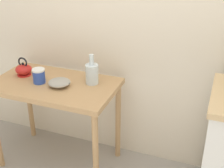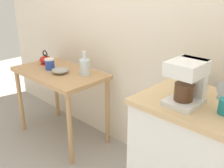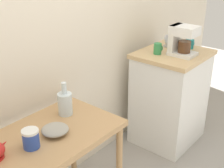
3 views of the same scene
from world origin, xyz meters
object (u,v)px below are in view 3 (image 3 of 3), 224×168
at_px(mug_tall_green, 158,49).
at_px(table_clock, 168,41).
at_px(coffee_maker, 182,39).
at_px(bowl_stoneware, 55,129).
at_px(glass_carafe_vase, 65,103).
at_px(canister_enamel, 31,139).
at_px(mug_dark_teal, 190,44).

height_order(mug_tall_green, table_clock, table_clock).
bearing_deg(coffee_maker, bowl_stoneware, 175.96).
distance_m(glass_carafe_vase, coffee_maker, 1.20).
xyz_separation_m(bowl_stoneware, canister_enamel, (-0.17, -0.00, 0.03)).
bearing_deg(glass_carafe_vase, mug_dark_teal, -8.28).
bearing_deg(mug_tall_green, mug_dark_teal, -23.50).
bearing_deg(glass_carafe_vase, table_clock, -0.70).
height_order(bowl_stoneware, mug_dark_teal, mug_dark_teal).
bearing_deg(coffee_maker, glass_carafe_vase, 169.04).
xyz_separation_m(canister_enamel, coffee_maker, (1.54, -0.09, 0.25)).
xyz_separation_m(glass_carafe_vase, coffee_maker, (1.16, -0.22, 0.23)).
bearing_deg(coffee_maker, mug_dark_teal, 6.00).
bearing_deg(table_clock, coffee_maker, -124.61).
distance_m(bowl_stoneware, mug_tall_green, 1.28).
xyz_separation_m(glass_carafe_vase, mug_tall_green, (1.06, -0.06, 0.13)).
bearing_deg(mug_tall_green, table_clock, 9.62).
relative_size(glass_carafe_vase, canister_enamel, 2.07).
distance_m(glass_carafe_vase, canister_enamel, 0.40).
xyz_separation_m(glass_carafe_vase, canister_enamel, (-0.38, -0.13, -0.03)).
bearing_deg(glass_carafe_vase, coffee_maker, -10.96).
relative_size(canister_enamel, mug_dark_teal, 1.33).
distance_m(coffee_maker, table_clock, 0.27).
relative_size(canister_enamel, coffee_maker, 0.43).
bearing_deg(bowl_stoneware, table_clock, 4.25).
distance_m(bowl_stoneware, mug_dark_teal, 1.60).
height_order(bowl_stoneware, coffee_maker, coffee_maker).
height_order(bowl_stoneware, canister_enamel, canister_enamel).
bearing_deg(mug_dark_teal, bowl_stoneware, 177.37).
bearing_deg(mug_tall_green, glass_carafe_vase, 176.84).
bearing_deg(glass_carafe_vase, mug_tall_green, -3.16).
height_order(bowl_stoneware, glass_carafe_vase, glass_carafe_vase).
xyz_separation_m(canister_enamel, mug_tall_green, (1.44, 0.07, 0.16)).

